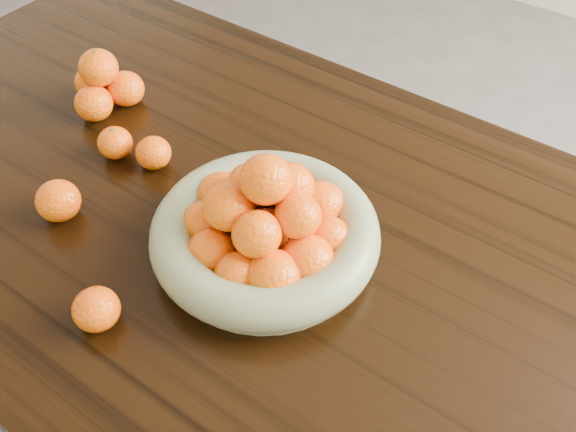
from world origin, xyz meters
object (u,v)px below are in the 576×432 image
Objects in this scene: fruit_bowl at (265,229)px; loose_orange_0 at (115,143)px; orange_pyramid at (103,85)px; dining_table at (278,265)px.

fruit_bowl reaches higher than loose_orange_0.
fruit_bowl is at bearing -4.05° from loose_orange_0.
fruit_bowl reaches higher than orange_pyramid.
orange_pyramid is at bearing 143.48° from loose_orange_0.
dining_table is at bearing 101.19° from fruit_bowl.
dining_table is 0.53m from orange_pyramid.
fruit_bowl is 2.47× the size of orange_pyramid.
fruit_bowl is 5.63× the size of loose_orange_0.
loose_orange_0 is at bearing -36.52° from orange_pyramid.
orange_pyramid is 0.17m from loose_orange_0.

